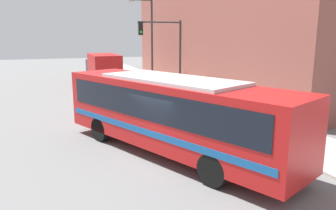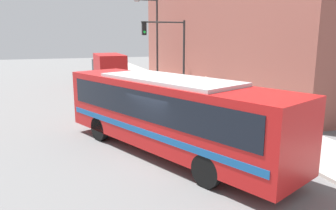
{
  "view_description": "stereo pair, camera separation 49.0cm",
  "coord_description": "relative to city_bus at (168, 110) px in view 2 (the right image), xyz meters",
  "views": [
    {
      "loc": [
        -4.09,
        -11.1,
        4.65
      ],
      "look_at": [
        1.34,
        3.54,
        1.33
      ],
      "focal_mm": 35.0,
      "sensor_mm": 36.0,
      "label": 1
    },
    {
      "loc": [
        -3.63,
        -11.26,
        4.65
      ],
      "look_at": [
        1.34,
        3.54,
        1.33
      ],
      "focal_mm": 35.0,
      "sensor_mm": 36.0,
      "label": 2
    }
  ],
  "objects": [
    {
      "name": "delivery_truck",
      "position": [
        0.52,
        19.38,
        -0.18
      ],
      "size": [
        2.34,
        7.51,
        2.96
      ],
      "color": "#B21919",
      "rests_on": "ground_plane"
    },
    {
      "name": "pedestrian_near_corner",
      "position": [
        6.31,
        10.06,
        -0.87
      ],
      "size": [
        0.34,
        0.34,
        1.58
      ],
      "color": "#23283D",
      "rests_on": "sidewalk"
    },
    {
      "name": "sidewalk",
      "position": [
        5.77,
        19.46,
        -1.73
      ],
      "size": [
        3.23,
        70.0,
        0.13
      ],
      "color": "#B7B2A8",
      "rests_on": "ground_plane"
    },
    {
      "name": "fire_hydrant",
      "position": [
        4.76,
        3.09,
        -1.3
      ],
      "size": [
        0.27,
        0.37,
        0.74
      ],
      "color": "red",
      "rests_on": "sidewalk"
    },
    {
      "name": "building_facade",
      "position": [
        10.39,
        15.17,
        3.96
      ],
      "size": [
        6.0,
        29.42,
        11.52
      ],
      "color": "brown",
      "rests_on": "ground_plane"
    },
    {
      "name": "ground_plane",
      "position": [
        -0.34,
        -0.54,
        -1.8
      ],
      "size": [
        120.0,
        120.0,
        0.0
      ],
      "primitive_type": "plane",
      "color": "slate"
    },
    {
      "name": "parking_meter",
      "position": [
        4.76,
        10.15,
        -0.72
      ],
      "size": [
        0.14,
        0.14,
        1.42
      ],
      "color": "#2D2D2D",
      "rests_on": "sidewalk"
    },
    {
      "name": "street_lamp",
      "position": [
        4.74,
        18.09,
        2.86
      ],
      "size": [
        2.27,
        0.28,
        7.76
      ],
      "color": "#2D2D2D",
      "rests_on": "sidewalk"
    },
    {
      "name": "city_bus",
      "position": [
        0.0,
        0.0,
        0.0
      ],
      "size": [
        6.68,
        10.92,
        3.08
      ],
      "rotation": [
        0.0,
        0.0,
        0.42
      ],
      "color": "red",
      "rests_on": "ground_plane"
    },
    {
      "name": "traffic_light_pole",
      "position": [
        3.82,
        10.93,
        2.15
      ],
      "size": [
        3.28,
        0.35,
        5.59
      ],
      "color": "#2D2D2D",
      "rests_on": "sidewalk"
    }
  ]
}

